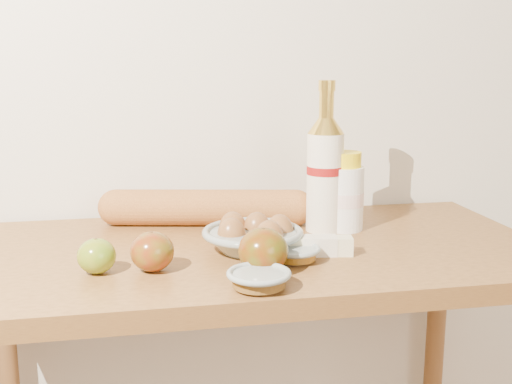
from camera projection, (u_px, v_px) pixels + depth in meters
back_wall at (228, 48)px, 1.55m from camera, size 3.50×0.02×2.60m
table at (253, 302)px, 1.34m from camera, size 1.20×0.60×0.90m
bourbon_bottle at (325, 171)px, 1.41m from camera, size 0.08×0.08×0.33m
cream_bottle at (344, 194)px, 1.43m from camera, size 0.09×0.09×0.18m
egg_bowl at (253, 237)px, 1.28m from camera, size 0.27×0.27×0.07m
baguette at (206, 208)px, 1.47m from camera, size 0.50×0.18×0.08m
apple_yellowgreen at (97, 256)px, 1.15m from camera, size 0.08×0.08×0.06m
apple_redgreen_front at (152, 251)px, 1.16m from camera, size 0.09×0.09×0.07m
apple_redgreen_right at (263, 251)px, 1.15m from camera, size 0.09×0.09×0.08m
sugar_bowl at (259, 279)px, 1.07m from camera, size 0.13×0.13×0.03m
syrup_bowl at (295, 253)px, 1.22m from camera, size 0.11×0.11×0.03m
butter_stick at (319, 246)px, 1.26m from camera, size 0.13×0.06×0.04m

